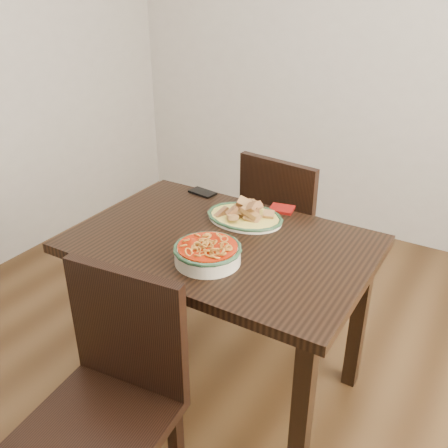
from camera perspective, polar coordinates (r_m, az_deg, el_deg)
The scene contains 9 objects.
floor at distance 2.46m, azimuth 0.18°, elevation -16.66°, with size 3.50×3.50×0.00m, color #392412.
wall_back at distance 3.42m, azimuth 16.38°, elevation 19.36°, with size 3.50×0.10×2.60m, color beige.
dining_table at distance 2.02m, azimuth -0.29°, elevation -4.36°, with size 1.16×0.77×0.75m.
chair_far at distance 2.64m, azimuth 7.07°, elevation -0.19°, with size 0.47×0.47×0.89m.
chair_near at distance 1.72m, azimuth -12.60°, elevation -18.06°, with size 0.46×0.46×0.89m.
fish_plate at distance 2.10m, azimuth 2.40°, elevation 1.59°, with size 0.33×0.26×0.11m.
noodle_bowl at distance 1.80m, azimuth -1.89°, elevation -3.13°, with size 0.25×0.25×0.08m.
smartphone at distance 2.37m, azimuth -2.47°, elevation 3.63°, with size 0.13×0.07×0.01m, color black.
napkin at distance 2.22m, azimuth 6.62°, elevation 1.73°, with size 0.10×0.09×0.01m, color maroon.
Camera 1 is at (0.91, -1.53, 1.70)m, focal length 40.00 mm.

